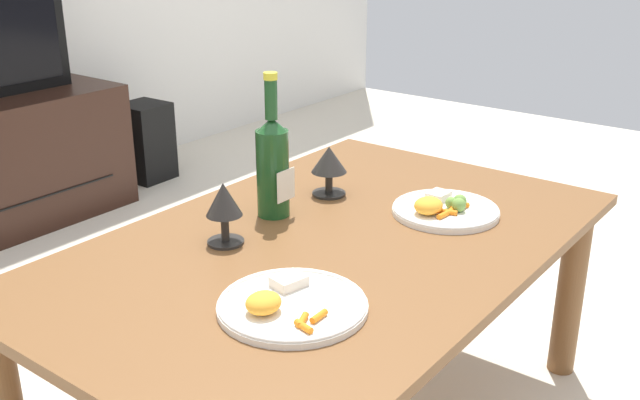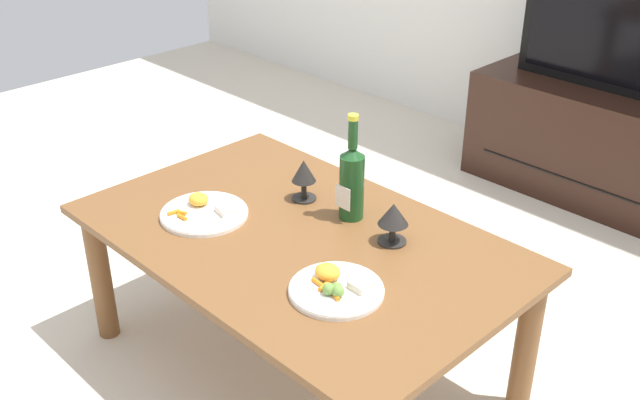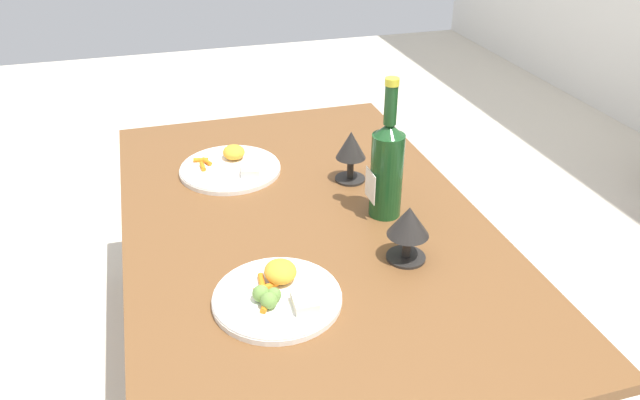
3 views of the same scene
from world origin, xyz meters
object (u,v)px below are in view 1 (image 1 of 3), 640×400
at_px(dining_table, 329,271).
at_px(dinner_plate_left, 290,304).
at_px(floor_speaker, 146,141).
at_px(dinner_plate_right, 444,209).
at_px(goblet_left, 224,204).
at_px(goblet_right, 329,163).
at_px(wine_bottle, 273,163).

height_order(dining_table, dinner_plate_left, dinner_plate_left).
bearing_deg(floor_speaker, dinner_plate_right, -111.43).
height_order(goblet_left, dinner_plate_right, goblet_left).
height_order(goblet_left, goblet_right, goblet_left).
xyz_separation_m(wine_bottle, dinner_plate_left, (-0.32, -0.32, -0.12)).
relative_size(wine_bottle, dinner_plate_right, 1.34).
height_order(goblet_left, dinner_plate_left, goblet_left).
distance_m(goblet_right, dinner_plate_right, 0.31).
distance_m(dining_table, goblet_left, 0.28).
xyz_separation_m(goblet_left, dinner_plate_right, (0.43, -0.29, -0.08)).
bearing_deg(goblet_left, goblet_right, -0.00).
bearing_deg(wine_bottle, goblet_left, -172.84).
height_order(goblet_right, dinner_plate_left, goblet_right).
bearing_deg(dining_table, goblet_left, 131.93).
bearing_deg(goblet_left, dining_table, -48.07).
bearing_deg(wine_bottle, floor_speaker, 59.83).
height_order(dining_table, goblet_left, goblet_left).
bearing_deg(dinner_plate_left, floor_speaker, 56.78).
relative_size(dining_table, floor_speaker, 3.67).
distance_m(dinner_plate_left, dinner_plate_right, 0.57).
bearing_deg(goblet_right, goblet_left, 180.00).
bearing_deg(goblet_left, floor_speaker, 55.47).
relative_size(floor_speaker, dinner_plate_right, 1.43).
xyz_separation_m(dining_table, goblet_right, (0.22, 0.17, 0.16)).
bearing_deg(dinner_plate_left, dining_table, 23.64).
relative_size(dinner_plate_left, dinner_plate_right, 1.08).
distance_m(dining_table, goblet_right, 0.32).
relative_size(dining_table, wine_bottle, 3.92).
relative_size(floor_speaker, goblet_left, 2.62).
bearing_deg(dinner_plate_left, wine_bottle, 44.29).
bearing_deg(goblet_left, dinner_plate_left, -115.30).
xyz_separation_m(floor_speaker, dinner_plate_right, (-0.67, -1.90, 0.34)).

